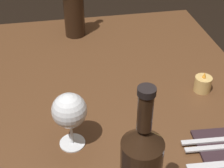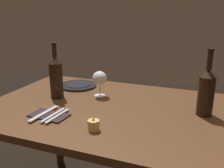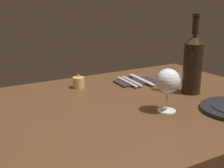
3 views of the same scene
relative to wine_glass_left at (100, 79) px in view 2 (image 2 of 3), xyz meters
The scene contains 10 objects.
dining_table 0.26m from the wine_glass_left, 125.19° to the left, with size 1.30×0.90×0.74m.
wine_glass_left is the anchor object (origin of this frame).
wine_bottle 0.60m from the wine_glass_left, behind, with size 0.08×0.08×0.33m.
wine_bottle_second 0.25m from the wine_glass_left, 27.00° to the left, with size 0.08×0.08×0.33m.
votive_candle 0.45m from the wine_glass_left, 110.31° to the left, with size 0.05×0.05×0.07m.
dinner_plate 0.26m from the wine_glass_left, 29.41° to the right, with size 0.24×0.24×0.02m.
folded_napkin 0.39m from the wine_glass_left, 72.22° to the left, with size 0.20×0.12×0.01m.
fork_inner 0.38m from the wine_glass_left, 75.89° to the left, with size 0.03×0.18×0.00m.
fork_outer 0.38m from the wine_glass_left, 79.69° to the left, with size 0.03×0.18×0.00m.
table_knife 0.40m from the wine_glass_left, 68.01° to the left, with size 0.03×0.21×0.00m.
Camera 2 is at (-0.49, 1.17, 1.26)m, focal length 40.37 mm.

